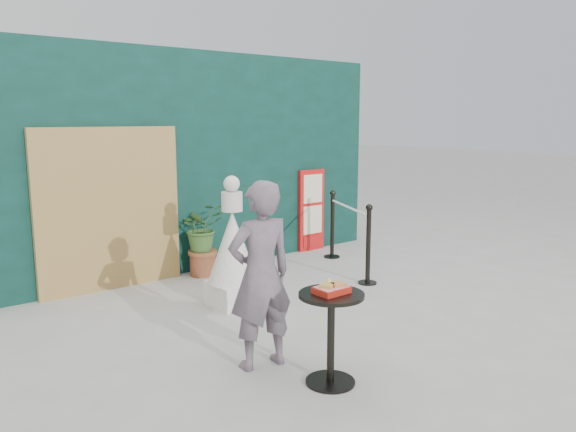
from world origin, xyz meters
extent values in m
plane|color=#ADAAA5|center=(0.00, 0.00, 0.00)|extent=(60.00, 60.00, 0.00)
cube|color=black|center=(0.00, 3.15, 1.50)|extent=(6.00, 0.30, 3.00)
cube|color=tan|center=(-1.40, 2.94, 1.00)|extent=(1.80, 0.08, 2.00)
imported|color=slate|center=(-1.29, -0.03, 0.80)|extent=(0.63, 0.46, 1.60)
cube|color=red|center=(1.90, 2.96, 0.65)|extent=(0.50, 0.06, 1.30)
cube|color=beige|center=(1.90, 2.92, 1.00)|extent=(0.38, 0.02, 0.45)
cube|color=beige|center=(1.90, 2.92, 0.50)|extent=(0.38, 0.02, 0.45)
cube|color=red|center=(1.90, 2.92, 0.15)|extent=(0.38, 0.02, 0.18)
cube|color=white|center=(-0.58, 1.47, 0.14)|extent=(0.50, 0.50, 0.27)
cone|color=white|center=(-0.58, 1.47, 0.68)|extent=(0.58, 0.58, 0.81)
cylinder|color=beige|center=(-0.58, 1.47, 1.19)|extent=(0.23, 0.23, 0.22)
sphere|color=silver|center=(-0.58, 1.47, 1.39)|extent=(0.18, 0.18, 0.18)
cylinder|color=black|center=(-1.05, -0.64, 0.01)|extent=(0.40, 0.40, 0.02)
cylinder|color=black|center=(-1.05, -0.64, 0.36)|extent=(0.06, 0.06, 0.72)
cylinder|color=black|center=(-1.05, -0.64, 0.73)|extent=(0.52, 0.52, 0.03)
cube|color=#B12112|center=(-1.05, -0.64, 0.78)|extent=(0.26, 0.19, 0.05)
cube|color=red|center=(-1.05, -0.64, 0.80)|extent=(0.24, 0.17, 0.00)
cube|color=gold|center=(-1.09, -0.63, 0.82)|extent=(0.15, 0.14, 0.02)
cube|color=#C98349|center=(-1.00, -0.66, 0.82)|extent=(0.13, 0.13, 0.02)
cone|color=yellow|center=(-1.03, -0.59, 0.83)|extent=(0.06, 0.06, 0.06)
cylinder|color=brown|center=(-0.23, 2.76, 0.15)|extent=(0.35, 0.35, 0.29)
cylinder|color=brown|center=(-0.23, 2.76, 0.32)|extent=(0.39, 0.39, 0.05)
imported|color=#385C27|center=(-0.23, 2.76, 0.66)|extent=(0.58, 0.50, 0.64)
cylinder|color=black|center=(1.22, 1.08, 0.01)|extent=(0.24, 0.24, 0.02)
cylinder|color=black|center=(1.22, 1.08, 0.48)|extent=(0.06, 0.06, 0.96)
sphere|color=black|center=(1.22, 1.08, 0.99)|extent=(0.09, 0.09, 0.09)
cylinder|color=black|center=(1.82, 2.38, 0.01)|extent=(0.24, 0.24, 0.02)
cylinder|color=black|center=(1.82, 2.38, 0.48)|extent=(0.06, 0.06, 0.96)
sphere|color=black|center=(1.82, 2.38, 0.99)|extent=(0.09, 0.09, 0.09)
cylinder|color=white|center=(1.52, 1.73, 0.88)|extent=(0.63, 1.31, 0.03)
camera|label=1|loc=(-3.96, -3.70, 2.09)|focal=35.00mm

